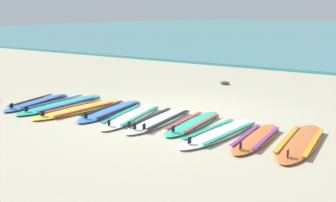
{
  "coord_description": "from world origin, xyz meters",
  "views": [
    {
      "loc": [
        4.65,
        -7.03,
        2.19
      ],
      "look_at": [
        -0.27,
        0.34,
        0.25
      ],
      "focal_mm": 45.41,
      "sensor_mm": 36.0,
      "label": 1
    }
  ],
  "objects_px": {
    "surfboard_3": "(111,111)",
    "surfboard_8": "(256,138)",
    "surfboard_4": "(131,116)",
    "surfboard_9": "(300,142)",
    "surfboard_1": "(61,104)",
    "surfboard_5": "(159,120)",
    "surfboard_7": "(219,133)",
    "surfboard_2": "(79,109)",
    "surfboard_6": "(193,123)",
    "surfboard_0": "(37,102)"
  },
  "relations": [
    {
      "from": "surfboard_4",
      "to": "surfboard_9",
      "type": "relative_size",
      "value": 1.0
    },
    {
      "from": "surfboard_2",
      "to": "surfboard_1",
      "type": "bearing_deg",
      "value": 170.43
    },
    {
      "from": "surfboard_0",
      "to": "surfboard_3",
      "type": "relative_size",
      "value": 0.94
    },
    {
      "from": "surfboard_0",
      "to": "surfboard_3",
      "type": "bearing_deg",
      "value": 9.06
    },
    {
      "from": "surfboard_7",
      "to": "surfboard_8",
      "type": "xyz_separation_m",
      "value": [
        0.66,
        0.06,
        0.0
      ]
    },
    {
      "from": "surfboard_6",
      "to": "surfboard_9",
      "type": "distance_m",
      "value": 2.06
    },
    {
      "from": "surfboard_3",
      "to": "surfboard_8",
      "type": "xyz_separation_m",
      "value": [
        3.36,
        -0.13,
        0.0
      ]
    },
    {
      "from": "surfboard_1",
      "to": "surfboard_4",
      "type": "height_order",
      "value": "same"
    },
    {
      "from": "surfboard_3",
      "to": "surfboard_5",
      "type": "bearing_deg",
      "value": -1.81
    },
    {
      "from": "surfboard_1",
      "to": "surfboard_6",
      "type": "bearing_deg",
      "value": 4.66
    },
    {
      "from": "surfboard_8",
      "to": "surfboard_7",
      "type": "bearing_deg",
      "value": -174.7
    },
    {
      "from": "surfboard_5",
      "to": "surfboard_7",
      "type": "height_order",
      "value": "same"
    },
    {
      "from": "surfboard_1",
      "to": "surfboard_2",
      "type": "distance_m",
      "value": 0.69
    },
    {
      "from": "surfboard_0",
      "to": "surfboard_1",
      "type": "xyz_separation_m",
      "value": [
        0.63,
        0.16,
        -0.0
      ]
    },
    {
      "from": "surfboard_5",
      "to": "surfboard_9",
      "type": "bearing_deg",
      "value": 2.41
    },
    {
      "from": "surfboard_1",
      "to": "surfboard_6",
      "type": "relative_size",
      "value": 1.19
    },
    {
      "from": "surfboard_1",
      "to": "surfboard_3",
      "type": "xyz_separation_m",
      "value": [
        1.36,
        0.16,
        0.0
      ]
    },
    {
      "from": "surfboard_6",
      "to": "surfboard_7",
      "type": "xyz_separation_m",
      "value": [
        0.71,
        -0.3,
        -0.0
      ]
    },
    {
      "from": "surfboard_2",
      "to": "surfboard_7",
      "type": "distance_m",
      "value": 3.38
    },
    {
      "from": "surfboard_3",
      "to": "surfboard_1",
      "type": "bearing_deg",
      "value": -173.26
    },
    {
      "from": "surfboard_2",
      "to": "surfboard_3",
      "type": "distance_m",
      "value": 0.73
    },
    {
      "from": "surfboard_5",
      "to": "surfboard_9",
      "type": "distance_m",
      "value": 2.75
    },
    {
      "from": "surfboard_0",
      "to": "surfboard_9",
      "type": "bearing_deg",
      "value": 3.71
    },
    {
      "from": "surfboard_1",
      "to": "surfboard_8",
      "type": "xyz_separation_m",
      "value": [
        4.72,
        0.03,
        0.0
      ]
    },
    {
      "from": "surfboard_1",
      "to": "surfboard_0",
      "type": "bearing_deg",
      "value": -166.04
    },
    {
      "from": "surfboard_8",
      "to": "surfboard_6",
      "type": "bearing_deg",
      "value": 170.03
    },
    {
      "from": "surfboard_1",
      "to": "surfboard_5",
      "type": "distance_m",
      "value": 2.66
    },
    {
      "from": "surfboard_0",
      "to": "surfboard_7",
      "type": "relative_size",
      "value": 0.92
    },
    {
      "from": "surfboard_2",
      "to": "surfboard_5",
      "type": "distance_m",
      "value": 2.0
    },
    {
      "from": "surfboard_9",
      "to": "surfboard_3",
      "type": "bearing_deg",
      "value": -178.95
    },
    {
      "from": "surfboard_2",
      "to": "surfboard_7",
      "type": "relative_size",
      "value": 1.03
    },
    {
      "from": "surfboard_1",
      "to": "surfboard_8",
      "type": "height_order",
      "value": "same"
    },
    {
      "from": "surfboard_3",
      "to": "surfboard_7",
      "type": "xyz_separation_m",
      "value": [
        2.7,
        -0.19,
        -0.0
      ]
    },
    {
      "from": "surfboard_0",
      "to": "surfboard_4",
      "type": "height_order",
      "value": "same"
    },
    {
      "from": "surfboard_3",
      "to": "surfboard_7",
      "type": "height_order",
      "value": "same"
    },
    {
      "from": "surfboard_6",
      "to": "surfboard_5",
      "type": "bearing_deg",
      "value": -167.34
    },
    {
      "from": "surfboard_0",
      "to": "surfboard_2",
      "type": "distance_m",
      "value": 1.31
    },
    {
      "from": "surfboard_3",
      "to": "surfboard_8",
      "type": "distance_m",
      "value": 3.36
    },
    {
      "from": "surfboard_0",
      "to": "surfboard_2",
      "type": "height_order",
      "value": "same"
    },
    {
      "from": "surfboard_1",
      "to": "surfboard_2",
      "type": "bearing_deg",
      "value": -9.57
    },
    {
      "from": "surfboard_8",
      "to": "surfboard_2",
      "type": "bearing_deg",
      "value": -177.93
    },
    {
      "from": "surfboard_3",
      "to": "surfboard_5",
      "type": "height_order",
      "value": "same"
    },
    {
      "from": "surfboard_1",
      "to": "surfboard_4",
      "type": "bearing_deg",
      "value": 1.23
    },
    {
      "from": "surfboard_1",
      "to": "surfboard_6",
      "type": "distance_m",
      "value": 3.36
    },
    {
      "from": "surfboard_2",
      "to": "surfboard_5",
      "type": "xyz_separation_m",
      "value": [
        1.98,
        0.23,
        0.0
      ]
    },
    {
      "from": "surfboard_0",
      "to": "surfboard_5",
      "type": "relative_size",
      "value": 0.92
    },
    {
      "from": "surfboard_3",
      "to": "surfboard_8",
      "type": "bearing_deg",
      "value": -2.2
    },
    {
      "from": "surfboard_7",
      "to": "surfboard_8",
      "type": "bearing_deg",
      "value": 5.3
    },
    {
      "from": "surfboard_4",
      "to": "surfboard_7",
      "type": "height_order",
      "value": "same"
    },
    {
      "from": "surfboard_2",
      "to": "surfboard_4",
      "type": "relative_size",
      "value": 1.01
    }
  ]
}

